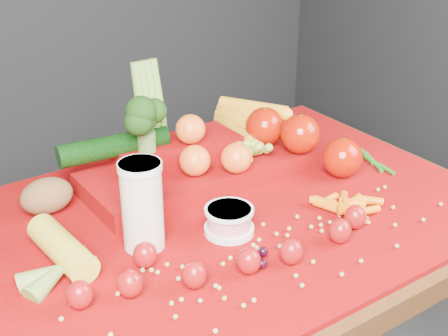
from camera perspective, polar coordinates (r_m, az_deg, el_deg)
table at (r=1.36m, az=0.49°, el=-7.71°), size 1.10×0.80×0.75m
red_cloth at (r=1.30m, az=0.50°, el=-4.03°), size 1.05×0.75×0.01m
milk_glass at (r=1.14m, az=-7.51°, el=-3.16°), size 0.08×0.08×0.17m
yogurt_bowl at (r=1.21m, az=0.47°, el=-4.75°), size 0.10×0.10×0.05m
strawberry_scatter at (r=1.12m, az=-1.77°, el=-7.69°), size 0.58×0.28×0.05m
dark_grape_cluster at (r=1.12m, az=3.20°, el=-8.33°), size 0.06×0.05×0.03m
soybean_scatter at (r=1.16m, az=6.25°, el=-7.66°), size 0.84×0.24×0.01m
corn_ear at (r=1.13m, az=-14.75°, el=-8.41°), size 0.19×0.24×0.06m
potato at (r=1.32m, az=-15.91°, el=-2.47°), size 0.11×0.08×0.07m
baby_carrot_pile at (r=1.31m, az=11.07°, el=-3.24°), size 0.17×0.17×0.03m
green_bean_pile at (r=1.53m, az=13.21°, el=0.67°), size 0.14×0.12×0.01m
produce_mound at (r=1.41m, az=-1.01°, el=1.53°), size 0.61×0.38×0.27m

